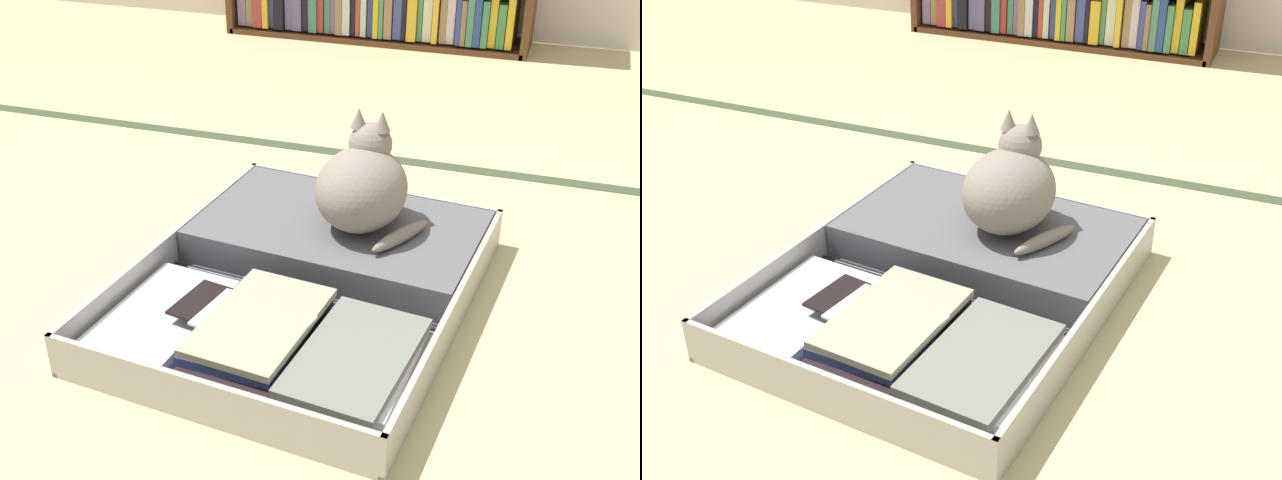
{
  "view_description": "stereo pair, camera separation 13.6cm",
  "coord_description": "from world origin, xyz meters",
  "views": [
    {
      "loc": [
        0.57,
        -1.25,
        1.03
      ],
      "look_at": [
        0.09,
        0.2,
        0.15
      ],
      "focal_mm": 45.21,
      "sensor_mm": 36.0,
      "label": 1
    },
    {
      "loc": [
        0.7,
        -1.21,
        1.03
      ],
      "look_at": [
        0.09,
        0.2,
        0.15
      ],
      "focal_mm": 45.21,
      "sensor_mm": 36.0,
      "label": 2
    }
  ],
  "objects": [
    {
      "name": "ground_plane",
      "position": [
        0.0,
        0.0,
        0.0
      ],
      "size": [
        10.0,
        10.0,
        0.0
      ],
      "primitive_type": "plane",
      "color": "#C9BA88"
    },
    {
      "name": "tatami_border",
      "position": [
        0.0,
        0.98,
        0.0
      ],
      "size": [
        4.8,
        0.05,
        0.0
      ],
      "color": "#3E4932",
      "rests_on": "ground_plane"
    },
    {
      "name": "open_suitcase",
      "position": [
        0.07,
        0.21,
        0.04
      ],
      "size": [
        0.77,
        0.92,
        0.1
      ],
      "color": "#B9AFA9",
      "rests_on": "ground_plane"
    },
    {
      "name": "black_cat",
      "position": [
        0.14,
        0.38,
        0.2
      ],
      "size": [
        0.28,
        0.27,
        0.27
      ],
      "color": "gray",
      "rests_on": "open_suitcase"
    }
  ]
}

